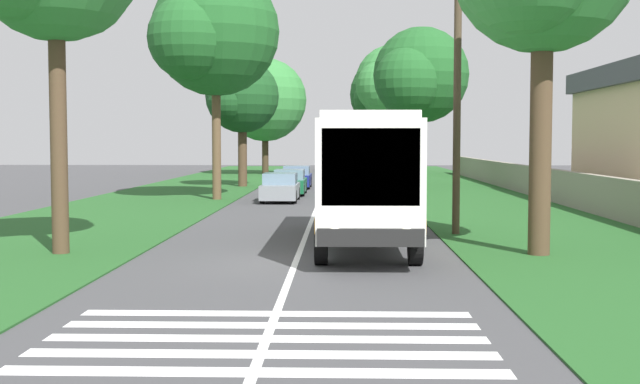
# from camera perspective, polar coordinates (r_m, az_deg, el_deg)

# --- Properties ---
(ground) EXTENTS (160.00, 160.00, 0.00)m
(ground) POSITION_cam_1_polar(r_m,az_deg,el_deg) (20.10, -1.76, -5.06)
(ground) COLOR #424244
(grass_verge_left) EXTENTS (120.00, 8.00, 0.04)m
(grass_verge_left) POSITION_cam_1_polar(r_m,az_deg,el_deg) (36.19, -13.42, -1.24)
(grass_verge_left) COLOR #235623
(grass_verge_left) RESTS_ON ground
(grass_verge_right) EXTENTS (120.00, 8.00, 0.04)m
(grass_verge_right) POSITION_cam_1_polar(r_m,az_deg,el_deg) (35.66, 12.95, -1.30)
(grass_verge_right) COLOR #235623
(grass_verge_right) RESTS_ON ground
(centre_line) EXTENTS (110.00, 0.16, 0.01)m
(centre_line) POSITION_cam_1_polar(r_m,az_deg,el_deg) (34.98, -0.33, -1.33)
(centre_line) COLOR silver
(centre_line) RESTS_ON ground
(coach_bus) EXTENTS (11.16, 2.62, 3.73)m
(coach_bus) POSITION_cam_1_polar(r_m,az_deg,el_deg) (23.65, 3.12, 1.47)
(coach_bus) COLOR silver
(coach_bus) RESTS_ON ground
(zebra_crossing) EXTENTS (4.95, 6.80, 0.01)m
(zebra_crossing) POSITION_cam_1_polar(r_m,az_deg,el_deg) (12.21, -4.00, -10.77)
(zebra_crossing) COLOR silver
(zebra_crossing) RESTS_ON ground
(trailing_car_0) EXTENTS (4.30, 1.78, 1.43)m
(trailing_car_0) POSITION_cam_1_polar(r_m,az_deg,el_deg) (40.37, -2.81, 0.27)
(trailing_car_0) COLOR gray
(trailing_car_0) RESTS_ON ground
(trailing_car_1) EXTENTS (4.30, 1.78, 1.43)m
(trailing_car_1) POSITION_cam_1_polar(r_m,az_deg,el_deg) (45.38, -2.14, 0.65)
(trailing_car_1) COLOR #145933
(trailing_car_1) RESTS_ON ground
(trailing_car_2) EXTENTS (4.30, 1.78, 1.43)m
(trailing_car_2) POSITION_cam_1_polar(r_m,az_deg,el_deg) (51.68, -1.64, 1.01)
(trailing_car_2) COLOR navy
(trailing_car_2) RESTS_ON ground
(trailing_car_3) EXTENTS (4.30, 1.78, 1.43)m
(trailing_car_3) POSITION_cam_1_polar(r_m,az_deg,el_deg) (57.89, 2.19, 1.29)
(trailing_car_3) COLOR black
(trailing_car_3) RESTS_ON ground
(trailing_minibus_0) EXTENTS (6.00, 2.14, 2.53)m
(trailing_minibus_0) POSITION_cam_1_polar(r_m,az_deg,el_deg) (66.65, 2.37, 2.36)
(trailing_minibus_0) COLOR silver
(trailing_minibus_0) RESTS_ON ground
(roadside_tree_left_0) EXTENTS (5.60, 4.81, 8.30)m
(roadside_tree_left_0) POSITION_cam_1_polar(r_m,az_deg,el_deg) (53.44, -5.58, 6.58)
(roadside_tree_left_0) COLOR #4C3826
(roadside_tree_left_0) RESTS_ON grass_verge_left
(roadside_tree_left_1) EXTENTS (8.40, 7.36, 10.27)m
(roadside_tree_left_1) POSITION_cam_1_polar(r_m,az_deg,el_deg) (72.27, -4.04, 6.35)
(roadside_tree_left_1) COLOR #3D2D1E
(roadside_tree_left_1) RESTS_ON grass_verge_left
(roadside_tree_left_2) EXTENTS (7.74, 6.45, 11.70)m
(roadside_tree_left_2) POSITION_cam_1_polar(r_m,az_deg,el_deg) (41.95, -7.58, 10.85)
(roadside_tree_left_2) COLOR brown
(roadside_tree_left_2) RESTS_ON grass_verge_left
(roadside_tree_right_0) EXTENTS (7.43, 6.29, 10.45)m
(roadside_tree_right_0) POSITION_cam_1_polar(r_m,az_deg,el_deg) (53.97, 6.92, 8.02)
(roadside_tree_right_0) COLOR #4C3826
(roadside_tree_right_0) RESTS_ON grass_verge_right
(roadside_tree_right_2) EXTENTS (7.95, 6.63, 11.50)m
(roadside_tree_right_2) POSITION_cam_1_polar(r_m,az_deg,el_deg) (72.83, 4.96, 7.57)
(roadside_tree_right_2) COLOR brown
(roadside_tree_right_2) RESTS_ON grass_verge_right
(roadside_tree_right_3) EXTENTS (8.66, 7.42, 11.26)m
(roadside_tree_right_3) POSITION_cam_1_polar(r_m,az_deg,el_deg) (80.61, 4.65, 6.74)
(roadside_tree_right_3) COLOR #4C3826
(roadside_tree_right_3) RESTS_ON grass_verge_right
(utility_pole) EXTENTS (0.24, 1.40, 8.52)m
(utility_pole) POSITION_cam_1_polar(r_m,az_deg,el_deg) (26.31, 9.63, 6.66)
(utility_pole) COLOR #473828
(utility_pole) RESTS_ON grass_verge_right
(roadside_wall) EXTENTS (70.00, 0.40, 1.59)m
(roadside_wall) POSITION_cam_1_polar(r_m,az_deg,el_deg) (41.24, 16.24, 0.44)
(roadside_wall) COLOR gray
(roadside_wall) RESTS_ON grass_verge_right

